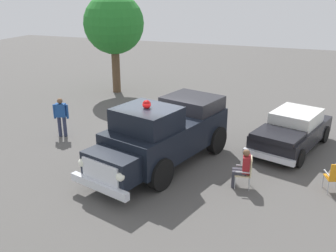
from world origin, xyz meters
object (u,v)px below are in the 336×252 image
(spectator_seated, at_px, (243,167))
(traffic_cone, at_px, (185,113))
(classic_hot_rod, at_px, (292,130))
(vintage_fire_truck, at_px, (164,133))
(lawn_chair_near_truck, at_px, (247,170))
(lawn_chair_by_car, at_px, (336,176))
(spectator_standing, at_px, (61,115))
(oak_tree_right, at_px, (114,24))

(spectator_seated, xyz_separation_m, traffic_cone, (5.60, 3.71, -0.39))
(classic_hot_rod, distance_m, spectator_seated, 3.94)
(vintage_fire_truck, bearing_deg, lawn_chair_near_truck, -102.58)
(classic_hot_rod, height_order, spectator_seated, classic_hot_rod)
(lawn_chair_near_truck, bearing_deg, classic_hot_rod, -16.68)
(lawn_chair_by_car, xyz_separation_m, spectator_seated, (-0.60, 2.74, 0.11))
(classic_hot_rod, distance_m, lawn_chair_by_car, 3.48)
(lawn_chair_by_car, relative_size, spectator_standing, 0.61)
(spectator_seated, height_order, traffic_cone, spectator_seated)
(lawn_chair_near_truck, bearing_deg, vintage_fire_truck, 77.42)
(vintage_fire_truck, bearing_deg, spectator_seated, -103.55)
(vintage_fire_truck, xyz_separation_m, spectator_standing, (1.01, 4.99, -0.23))
(lawn_chair_near_truck, relative_size, oak_tree_right, 0.18)
(spectator_seated, relative_size, oak_tree_right, 0.23)
(lawn_chair_near_truck, distance_m, spectator_standing, 8.22)
(lawn_chair_by_car, bearing_deg, spectator_standing, 84.02)
(lawn_chair_by_car, distance_m, spectator_seated, 2.80)
(lawn_chair_near_truck, distance_m, spectator_seated, 0.17)
(vintage_fire_truck, height_order, traffic_cone, vintage_fire_truck)
(lawn_chair_near_truck, bearing_deg, spectator_standing, 78.11)
(classic_hot_rod, height_order, lawn_chair_by_car, classic_hot_rod)
(classic_hot_rod, relative_size, lawn_chair_by_car, 4.62)
(vintage_fire_truck, relative_size, spectator_standing, 3.77)
(lawn_chair_near_truck, distance_m, traffic_cone, 6.78)
(classic_hot_rod, distance_m, traffic_cone, 5.31)
(classic_hot_rod, distance_m, oak_tree_right, 12.09)
(vintage_fire_truck, bearing_deg, lawn_chair_by_car, -91.02)
(vintage_fire_truck, distance_m, spectator_standing, 5.10)
(vintage_fire_truck, height_order, lawn_chair_by_car, vintage_fire_truck)
(lawn_chair_by_car, xyz_separation_m, spectator_standing, (1.11, 10.64, 0.37))
(spectator_standing, xyz_separation_m, oak_tree_right, (7.31, 1.24, 3.00))
(oak_tree_right, bearing_deg, lawn_chair_by_car, -125.35)
(lawn_chair_by_car, relative_size, traffic_cone, 1.61)
(spectator_seated, distance_m, traffic_cone, 6.73)
(vintage_fire_truck, xyz_separation_m, spectator_seated, (-0.70, -2.91, -0.50))
(traffic_cone, bearing_deg, spectator_seated, -146.48)
(classic_hot_rod, xyz_separation_m, traffic_cone, (1.87, 4.95, -0.44))
(oak_tree_right, bearing_deg, spectator_standing, -170.36)
(spectator_seated, bearing_deg, classic_hot_rod, -18.39)
(spectator_standing, distance_m, traffic_cone, 5.75)
(vintage_fire_truck, relative_size, lawn_chair_near_truck, 6.19)
(spectator_seated, distance_m, oak_tree_right, 13.26)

